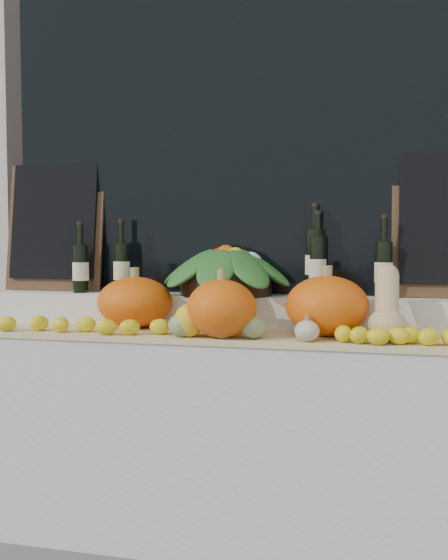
{
  "coord_description": "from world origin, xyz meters",
  "views": [
    {
      "loc": [
        0.6,
        -1.03,
        1.27
      ],
      "look_at": [
        0.0,
        1.45,
        1.12
      ],
      "focal_mm": 40.0,
      "sensor_mm": 36.0,
      "label": 1
    }
  ],
  "objects_px": {
    "butternut_squash": "(387,307)",
    "pumpkin_right": "(327,306)",
    "produce_bowl": "(226,270)",
    "pumpkin_left": "(135,302)",
    "wine_bottle_tall": "(315,262)"
  },
  "relations": [
    {
      "from": "pumpkin_right",
      "to": "wine_bottle_tall",
      "type": "height_order",
      "value": "wine_bottle_tall"
    },
    {
      "from": "pumpkin_right",
      "to": "wine_bottle_tall",
      "type": "bearing_deg",
      "value": 105.23
    },
    {
      "from": "pumpkin_right",
      "to": "butternut_squash",
      "type": "xyz_separation_m",
      "value": [
        0.23,
        -0.06,
        0.0
      ]
    },
    {
      "from": "butternut_squash",
      "to": "pumpkin_right",
      "type": "bearing_deg",
      "value": 164.9
    },
    {
      "from": "pumpkin_left",
      "to": "butternut_squash",
      "type": "relative_size",
      "value": 1.13
    },
    {
      "from": "pumpkin_left",
      "to": "produce_bowl",
      "type": "bearing_deg",
      "value": 23.9
    },
    {
      "from": "produce_bowl",
      "to": "pumpkin_left",
      "type": "bearing_deg",
      "value": -156.1
    },
    {
      "from": "pumpkin_left",
      "to": "wine_bottle_tall",
      "type": "height_order",
      "value": "wine_bottle_tall"
    },
    {
      "from": "butternut_squash",
      "to": "produce_bowl",
      "type": "height_order",
      "value": "produce_bowl"
    },
    {
      "from": "produce_bowl",
      "to": "wine_bottle_tall",
      "type": "relative_size",
      "value": 1.52
    },
    {
      "from": "butternut_squash",
      "to": "wine_bottle_tall",
      "type": "distance_m",
      "value": 0.48
    },
    {
      "from": "pumpkin_left",
      "to": "wine_bottle_tall",
      "type": "distance_m",
      "value": 0.81
    },
    {
      "from": "pumpkin_left",
      "to": "pumpkin_right",
      "type": "distance_m",
      "value": 0.83
    },
    {
      "from": "butternut_squash",
      "to": "produce_bowl",
      "type": "relative_size",
      "value": 0.47
    },
    {
      "from": "pumpkin_right",
      "to": "produce_bowl",
      "type": "bearing_deg",
      "value": 155.16
    }
  ]
}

